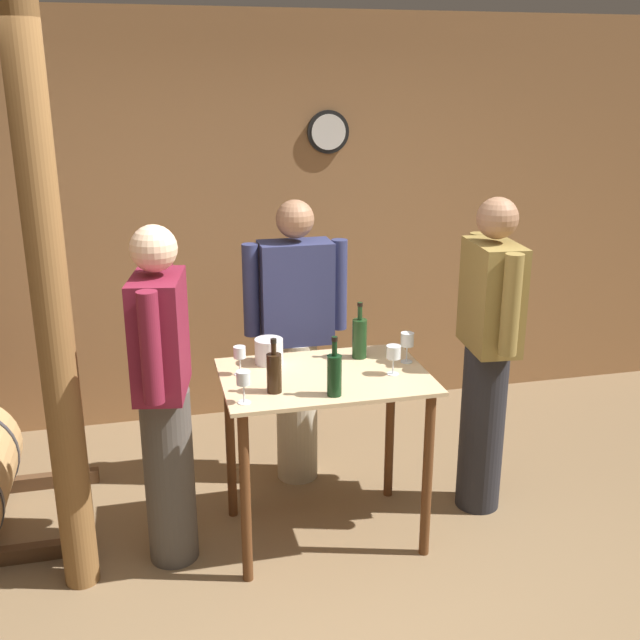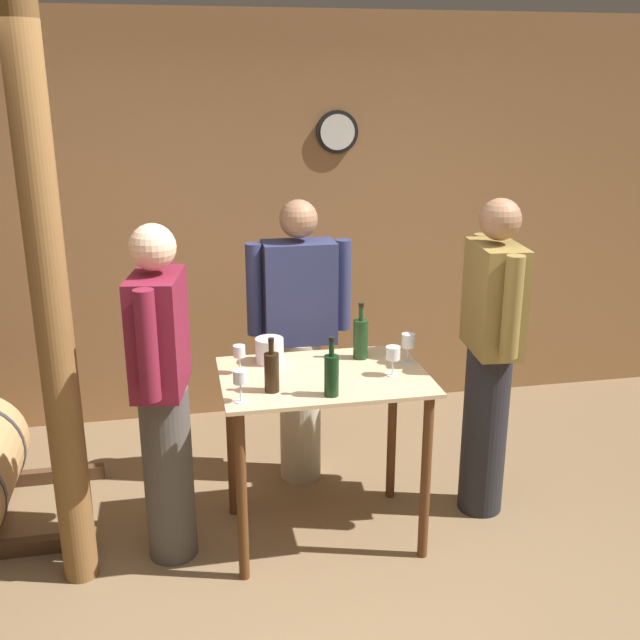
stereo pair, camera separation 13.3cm
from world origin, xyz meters
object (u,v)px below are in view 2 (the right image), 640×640
Objects in this scene: wooden_post at (51,307)px; person_visitor_with_scarf at (490,354)px; wine_glass_far_side at (408,342)px; wine_glass_near_center at (239,353)px; wine_bottle_far_left at (272,371)px; person_host at (163,390)px; wine_bottle_center at (361,338)px; person_visitor_bearded at (300,337)px; wine_bottle_left at (331,374)px; wine_glass_near_left at (240,378)px; wine_glass_near_right at (393,354)px; ice_bucket at (270,350)px.

wooden_post is 2.17m from person_visitor_with_scarf.
wooden_post is at bearing -173.94° from wine_glass_far_side.
wine_bottle_far_left is at bearing -63.17° from wine_glass_near_center.
wine_bottle_far_left is 0.53m from person_host.
wine_glass_near_center is 0.85m from wine_glass_far_side.
wine_bottle_center is (1.44, 0.30, -0.34)m from wooden_post.
person_visitor_bearded is at bearing 119.34° from wine_bottle_center.
wine_bottle_far_left is at bearing -163.18° from wine_glass_far_side.
wooden_post is 1.62× the size of person_visitor_bearded.
wine_bottle_left is 0.98m from person_visitor_with_scarf.
wine_glass_far_side is (0.46, 0.32, 0.01)m from wine_bottle_left.
wine_bottle_far_left is at bearing 30.61° from wine_glass_near_left.
wine_glass_near_left is 0.93m from wine_glass_far_side.
person_visitor_with_scarf is (0.57, 0.15, -0.09)m from wine_glass_near_right.
wooden_post is 18.21× the size of wine_glass_near_right.
person_visitor_bearded reaches higher than wine_glass_near_right.
person_visitor_with_scarf reaches higher than wine_glass_near_left.
wine_glass_near_right is 0.94× the size of wine_glass_far_side.
person_host is at bearing -168.44° from wine_bottle_center.
wine_glass_far_side is at bearing -179.02° from person_visitor_with_scarf.
wine_bottle_center reaches higher than wine_glass_near_left.
wine_glass_far_side is (0.22, -0.12, 0.01)m from wine_bottle_center.
ice_bucket is at bearing 67.33° from wine_glass_near_left.
ice_bucket is 1.15m from person_visitor_with_scarf.
wine_bottle_far_left is 1.79× the size of wine_glass_near_center.
ice_bucket is (0.04, 0.37, -0.04)m from wine_bottle_far_left.
wooden_post is 1.70m from wine_glass_far_side.
wine_glass_near_left is (-0.41, 0.01, 0.01)m from wine_bottle_left.
wooden_post is 10.38× the size of wine_bottle_far_left.
wine_bottle_left is (0.26, -0.10, 0.01)m from wine_bottle_far_left.
wine_glass_near_center is 1.31m from person_visitor_with_scarf.
person_visitor_with_scarf reaches higher than wine_glass_near_right.
wooden_post reaches higher than ice_bucket.
wine_bottle_center is at bearing -60.66° from person_visitor_bearded.
ice_bucket is 0.08× the size of person_visitor_with_scarf.
wine_glass_near_left is at bearing -160.56° from wine_glass_far_side.
person_visitor_bearded is at bearing 89.84° from wine_bottle_left.
wine_glass_near_center is 0.21m from ice_bucket.
wine_glass_near_left is 0.78m from wine_glass_near_right.
wine_bottle_center is (0.51, 0.34, 0.01)m from wine_bottle_far_left.
wine_glass_near_center is at bearing 178.01° from wine_glass_far_side.
wine_glass_near_left is at bearing -115.66° from person_visitor_bearded.
person_host is at bearing 162.90° from wine_bottle_left.
person_visitor_with_scarf is (1.14, -0.14, -0.05)m from ice_bucket.
wine_glass_near_left is (-0.66, -0.43, 0.00)m from wine_bottle_center.
person_host is at bearing -176.81° from person_visitor_with_scarf.
person_host is (-1.10, 0.06, -0.12)m from wine_glass_near_right.
wooden_post is at bearing 173.17° from wine_bottle_left.
wine_bottle_left is 1.87× the size of wine_glass_near_left.
wooden_post reaches higher than wine_bottle_center.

